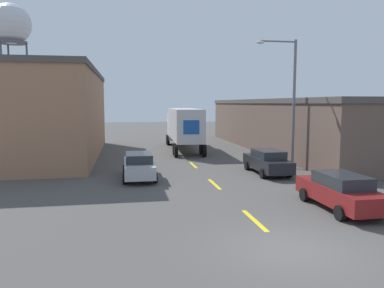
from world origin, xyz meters
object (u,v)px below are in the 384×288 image
Objects in this scene: parked_car_left_far at (139,165)px; water_tower at (11,25)px; parked_car_right_mid at (267,161)px; street_lamp at (290,95)px; parked_car_right_near at (340,191)px; semi_truck at (183,125)px.

parked_car_left_far is 46.01m from water_tower.
water_tower is at bearing 123.08° from parked_car_right_mid.
water_tower is (-25.72, 39.49, 15.45)m from parked_car_right_mid.
street_lamp is at bearing 9.33° from parked_car_left_far.
water_tower is (-25.72, 47.77, 15.45)m from parked_car_right_near.
street_lamp reaches higher than semi_truck.
semi_truck is 1.40× the size of street_lamp.
street_lamp is (2.10, 1.54, 4.28)m from parked_car_right_mid.
parked_car_right_near is at bearing -44.72° from parked_car_left_far.
parked_car_left_far is 11.29m from street_lamp.
parked_car_left_far is at bearing -66.16° from water_tower.
parked_car_right_mid is 8.28m from parked_car_right_near.
parked_car_right_near is at bearing -78.58° from semi_truck.
semi_truck is at bearing 104.30° from parked_car_right_mid.
parked_car_left_far is at bearing -170.67° from street_lamp.
water_tower is 48.37m from street_lamp.
parked_car_right_mid is (3.40, -13.36, -1.59)m from semi_truck.
parked_car_right_near is at bearing -102.09° from street_lamp.
semi_truck is 21.96m from parked_car_right_near.
parked_car_right_near is at bearing -90.00° from parked_car_right_mid.
parked_car_right_mid is 1.00× the size of parked_car_right_near.
water_tower reaches higher than parked_car_left_far.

